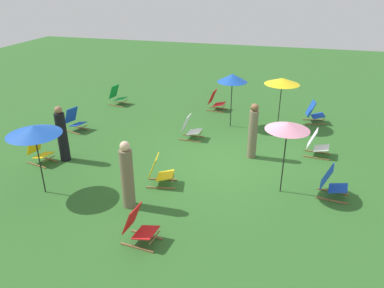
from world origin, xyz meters
name	(u,v)px	position (x,y,z in m)	size (l,w,h in m)	color
ground_plane	(231,164)	(0.00, 0.00, 0.00)	(40.00, 40.00, 0.00)	#2D6026
deckchair_0	(159,172)	(-1.64, 1.64, 0.37)	(0.61, 0.83, 0.83)	olive
deckchair_1	(117,96)	(4.14, 5.62, 0.37)	(0.63, 0.84, 0.83)	olive
deckchair_2	(39,151)	(-1.37, 5.47, 0.37)	(0.64, 0.85, 0.83)	olive
deckchair_3	(317,144)	(1.24, -2.40, 0.37)	(0.56, 0.81, 0.83)	olive
deckchair_4	(190,128)	(1.47, 1.67, 0.37)	(0.50, 0.78, 0.83)	olive
deckchair_5	(332,183)	(-1.07, -2.69, 0.37)	(0.57, 0.82, 0.83)	olive
deckchair_6	(314,113)	(4.13, -2.40, 0.37)	(0.62, 0.84, 0.83)	olive
deckchair_7	(216,101)	(4.54, 1.43, 0.37)	(0.56, 0.81, 0.83)	olive
deckchair_8	(75,121)	(1.10, 5.80, 0.37)	(0.68, 0.87, 0.83)	olive
deckchair_9	(139,227)	(-3.94, 1.27, 0.37)	(0.56, 0.81, 0.83)	olive
umbrella_0	(232,78)	(2.93, 0.54, 1.80)	(1.05, 1.05, 1.95)	black
umbrella_1	(288,126)	(-1.16, -1.47, 1.81)	(1.07, 1.07, 1.91)	black
umbrella_2	(34,130)	(-2.78, 4.35, 1.71)	(1.30, 1.30, 1.83)	black
umbrella_3	(282,81)	(3.37, -1.14, 1.69)	(1.23, 1.23, 1.81)	black
person_0	(253,132)	(0.61, -0.50, 0.83)	(0.27, 0.27, 1.71)	#72664C
person_1	(62,135)	(-1.03, 4.85, 0.80)	(0.42, 0.42, 1.69)	black
person_2	(127,176)	(-2.77, 2.01, 0.81)	(0.39, 0.39, 1.70)	#72664C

